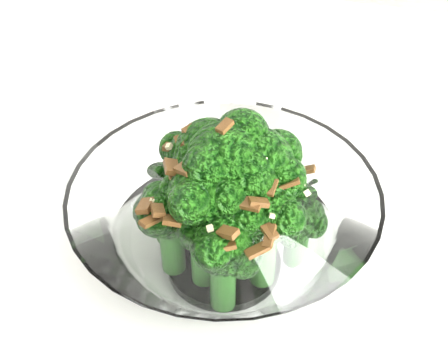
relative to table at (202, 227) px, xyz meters
The scene contains 2 objects.
table is the anchor object (origin of this frame).
broccoli_dish 0.17m from the table, 42.43° to the right, with size 0.22×0.22×0.14m.
Camera 1 is at (0.35, -0.27, 1.13)m, focal length 50.00 mm.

